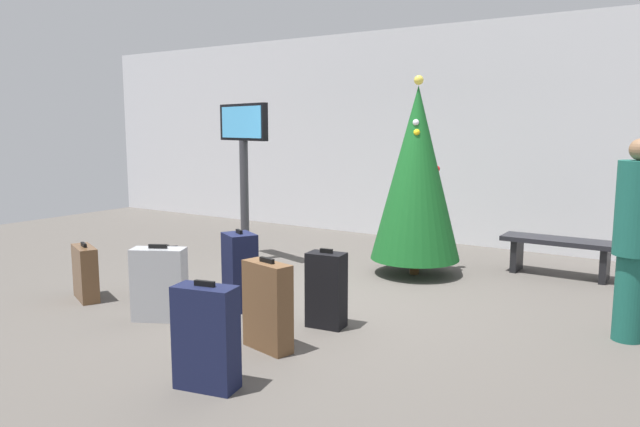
{
  "coord_description": "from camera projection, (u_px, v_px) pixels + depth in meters",
  "views": [
    {
      "loc": [
        3.45,
        -5.24,
        1.88
      ],
      "look_at": [
        -0.25,
        0.37,
        0.9
      ],
      "focal_mm": 33.49,
      "sensor_mm": 36.0,
      "label": 1
    }
  ],
  "objects": [
    {
      "name": "traveller_0",
      "position": [
        634.0,
        236.0,
        5.17
      ],
      "size": [
        0.39,
        0.39,
        1.78
      ],
      "color": "#19594C",
      "rests_on": "ground_plane"
    },
    {
      "name": "suitcase_6",
      "position": [
        268.0,
        306.0,
        5.04
      ],
      "size": [
        0.5,
        0.28,
        0.8
      ],
      "color": "brown",
      "rests_on": "ground_plane"
    },
    {
      "name": "suitcase_1",
      "position": [
        159.0,
        284.0,
        5.81
      ],
      "size": [
        0.56,
        0.44,
        0.75
      ],
      "color": "#9EA0A5",
      "rests_on": "ground_plane"
    },
    {
      "name": "suitcase_4",
      "position": [
        169.0,
        273.0,
        6.6
      ],
      "size": [
        0.45,
        0.42,
        0.58
      ],
      "color": "black",
      "rests_on": "ground_plane"
    },
    {
      "name": "suitcase_0",
      "position": [
        85.0,
        273.0,
        6.52
      ],
      "size": [
        0.52,
        0.36,
        0.63
      ],
      "color": "brown",
      "rests_on": "ground_plane"
    },
    {
      "name": "suitcase_3",
      "position": [
        240.0,
        271.0,
        6.15
      ],
      "size": [
        0.44,
        0.41,
        0.84
      ],
      "color": "#141938",
      "rests_on": "ground_plane"
    },
    {
      "name": "waiting_bench",
      "position": [
        560.0,
        248.0,
        7.53
      ],
      "size": [
        1.41,
        0.44,
        0.48
      ],
      "color": "black",
      "rests_on": "ground_plane"
    },
    {
      "name": "ground_plane",
      "position": [
        321.0,
        301.0,
        6.48
      ],
      "size": [
        16.0,
        16.0,
        0.0
      ],
      "primitive_type": "plane",
      "color": "#514C47"
    },
    {
      "name": "flight_info_kiosk",
      "position": [
        243.0,
        149.0,
        8.23
      ],
      "size": [
        1.07,
        0.4,
        2.19
      ],
      "color": "#333338",
      "rests_on": "ground_plane"
    },
    {
      "name": "suitcase_5",
      "position": [
        326.0,
        290.0,
        5.61
      ],
      "size": [
        0.38,
        0.26,
        0.75
      ],
      "color": "black",
      "rests_on": "ground_plane"
    },
    {
      "name": "back_wall",
      "position": [
        458.0,
        135.0,
        9.55
      ],
      "size": [
        16.0,
        0.2,
        3.48
      ],
      "primitive_type": "cube",
      "color": "silver",
      "rests_on": "ground_plane"
    },
    {
      "name": "holiday_tree",
      "position": [
        417.0,
        174.0,
        7.5
      ],
      "size": [
        1.13,
        1.13,
        2.51
      ],
      "color": "#4C3319",
      "rests_on": "ground_plane"
    },
    {
      "name": "suitcase_2",
      "position": [
        206.0,
        338.0,
        4.28
      ],
      "size": [
        0.49,
        0.31,
        0.8
      ],
      "color": "#141938",
      "rests_on": "ground_plane"
    }
  ]
}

